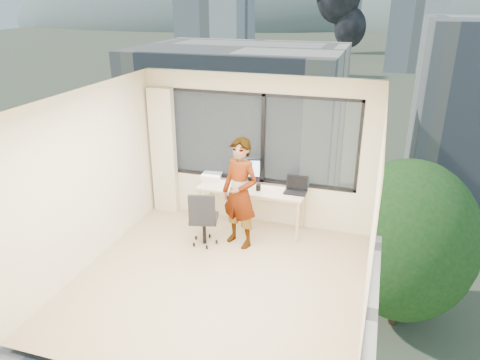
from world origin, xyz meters
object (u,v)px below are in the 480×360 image
at_px(person, 240,193).
at_px(handbag, 301,182).
at_px(monitor, 246,172).
at_px(laptop, 296,186).
at_px(desk, 251,208).
at_px(game_console, 212,176).
at_px(chair, 204,217).

xyz_separation_m(person, handbag, (0.82, 0.82, -0.04)).
relative_size(monitor, laptop, 1.29).
bearing_deg(desk, laptop, 1.51).
bearing_deg(desk, person, -92.27).
height_order(game_console, laptop, laptop).
distance_m(chair, person, 0.71).
relative_size(monitor, handbag, 1.79).
relative_size(person, laptop, 4.65).
distance_m(chair, handbag, 1.74).
distance_m(desk, handbag, 0.96).
relative_size(desk, game_console, 5.38).
bearing_deg(monitor, handbag, -3.75).
bearing_deg(handbag, monitor, 174.30).
bearing_deg(desk, game_console, 165.40).
distance_m(desk, laptop, 0.89).
height_order(person, handbag, person).
bearing_deg(handbag, desk, 179.78).
height_order(monitor, game_console, monitor).
relative_size(game_console, handbag, 1.21).
distance_m(game_console, handbag, 1.60).
bearing_deg(handbag, laptop, -121.12).
xyz_separation_m(game_console, laptop, (1.54, -0.19, 0.08)).
bearing_deg(laptop, monitor, 178.08).
height_order(monitor, laptop, monitor).
bearing_deg(person, monitor, 119.47).
bearing_deg(game_console, person, -50.52).
height_order(game_console, handbag, handbag).
bearing_deg(laptop, person, -140.95).
bearing_deg(person, game_console, 156.02).
bearing_deg(monitor, desk, -42.71).
bearing_deg(laptop, game_console, 173.79).
xyz_separation_m(monitor, game_console, (-0.69, 0.15, -0.21)).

